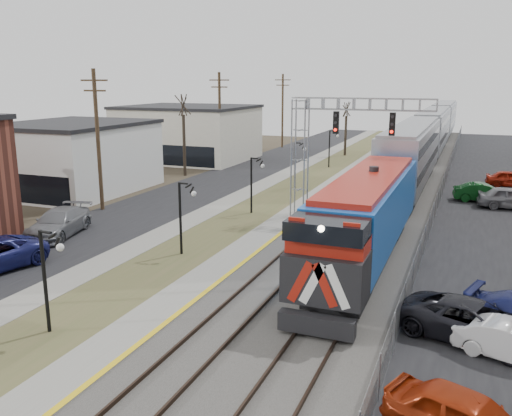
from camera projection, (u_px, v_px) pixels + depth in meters
The scene contains 20 objects.
street_west at pixel (202, 188), 47.40m from camera, with size 7.00×120.00×0.04m, color black.
sidewalk at pixel (250, 191), 45.77m from camera, with size 2.00×120.00×0.08m, color gray.
grass_median at pixel (283, 194), 44.69m from camera, with size 4.00×120.00×0.06m, color #49502A.
platform at pixel (319, 196), 43.59m from camera, with size 2.00×120.00×0.24m, color gray.
ballast_bed at pixel (381, 201), 41.79m from camera, with size 8.00×120.00×0.20m, color #595651.
platform_edge at pixel (329, 195), 43.24m from camera, with size 0.24×120.00×0.01m, color gold.
track_near at pixel (356, 197), 42.47m from camera, with size 1.58×120.00×0.15m.
track_far at pixel (401, 201), 41.21m from camera, with size 1.58×120.00×0.15m.
train at pixel (427, 139), 59.01m from camera, with size 3.00×85.85×5.33m.
signal_gantry at pixel (325, 137), 35.19m from camera, with size 9.00×1.07×8.15m.
lampposts at pixel (183, 218), 29.14m from camera, with size 0.14×62.14×4.00m.
utility_poles at pixel (98, 141), 38.30m from camera, with size 0.28×80.28×10.00m.
fence at pixel (439, 197), 40.11m from camera, with size 0.04×120.00×1.60m, color gray.
buildings_west at pixel (22, 165), 40.39m from camera, with size 14.00×67.00×7.00m.
bare_trees at pixel (210, 151), 50.74m from camera, with size 12.30×42.30×5.95m.
car_lot_c at pixel (474, 323), 19.45m from camera, with size 2.42×5.26×1.46m, color black.
car_lot_e at pixel (512, 198), 39.49m from camera, with size 1.89×4.70×1.60m, color slate.
car_lot_f at pixel (483, 193), 41.81m from camera, with size 1.51×4.33×1.43m, color #0C3D14.
car_street_b at pixel (59, 223), 32.68m from camera, with size 2.23×5.48×1.59m, color slate.
car_lot_g at pixel (512, 179), 47.42m from camera, with size 1.73×4.30×1.47m, color #A51E0C.
Camera 1 is at (10.12, -6.47, 9.25)m, focal length 38.00 mm.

